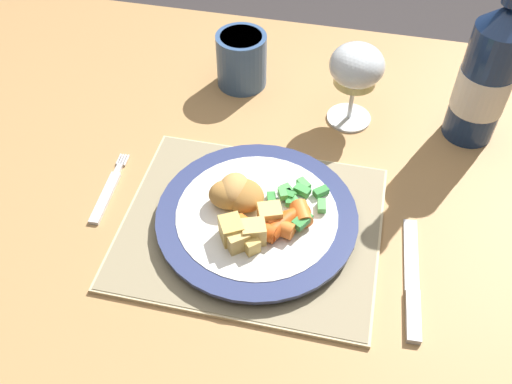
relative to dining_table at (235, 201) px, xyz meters
The scene contains 13 objects.
ground_plane 0.65m from the dining_table, ahead, with size 6.00×6.00×0.00m, color #383333.
dining_table is the anchor object (origin of this frame).
placemat 0.16m from the dining_table, 65.48° to the right, with size 0.35×0.29×0.01m.
dinner_plate 0.17m from the dining_table, 61.80° to the right, with size 0.27×0.27×0.02m.
breaded_croquettes 0.17m from the dining_table, 73.53° to the right, with size 0.09×0.07×0.04m.
green_beans_pile 0.19m from the dining_table, 37.34° to the right, with size 0.08×0.10×0.02m.
glazed_carrots 0.21m from the dining_table, 55.66° to the right, with size 0.10×0.08×0.02m.
fork 0.21m from the dining_table, 147.19° to the right, with size 0.02×0.14×0.01m.
table_knife 0.33m from the dining_table, 32.24° to the right, with size 0.03×0.19×0.01m.
wine_glass 0.28m from the dining_table, 40.45° to the left, with size 0.08×0.08×0.14m.
bottle 0.43m from the dining_table, 22.53° to the left, with size 0.08×0.08×0.30m.
roast_potatoes 0.21m from the dining_table, 69.07° to the right, with size 0.08×0.08×0.03m.
drinking_cup 0.24m from the dining_table, 99.75° to the left, with size 0.08×0.08×0.09m.
Camera 1 is at (0.17, -0.59, 1.35)m, focal length 40.00 mm.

